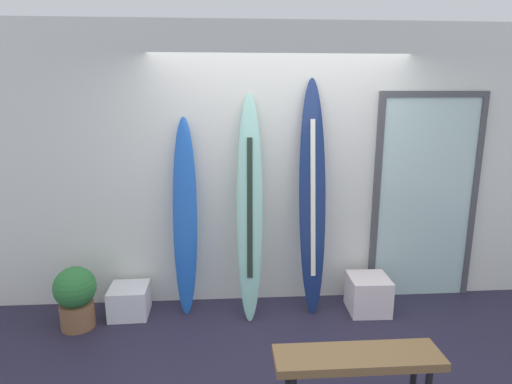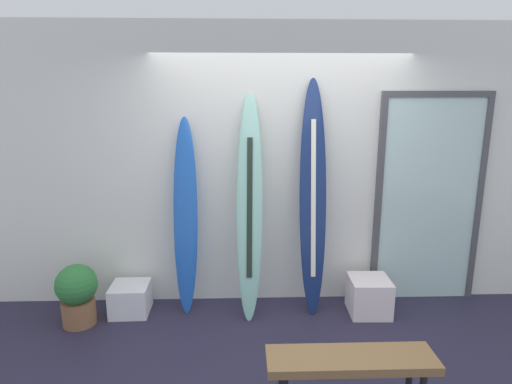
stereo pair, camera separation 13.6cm
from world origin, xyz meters
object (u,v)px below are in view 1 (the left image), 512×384
surfboard_seafoam (250,209)px  potted_plant (76,295)px  display_block_left (368,294)px  bench (358,362)px  surfboard_navy (312,200)px  display_block_center (130,301)px  glass_door (425,195)px  surfboard_cobalt (185,218)px

surfboard_seafoam → potted_plant: size_ratio=3.64×
display_block_left → bench: bench is taller
surfboard_seafoam → surfboard_navy: (0.61, 0.06, 0.07)m
bench → surfboard_seafoam: bearing=114.1°
display_block_center → glass_door: bearing=4.6°
surfboard_cobalt → surfboard_seafoam: surfboard_seafoam is taller
surfboard_seafoam → display_block_center: size_ratio=5.71×
surfboard_cobalt → surfboard_seafoam: bearing=-7.4°
glass_door → bench: (-1.19, -1.69, -0.72)m
display_block_left → display_block_center: bearing=178.0°
surfboard_navy → display_block_center: surfboard_navy is taller
display_block_center → surfboard_navy: bearing=1.5°
surfboard_seafoam → bench: surfboard_seafoam is taller
surfboard_navy → bench: (0.03, -1.49, -0.74)m
surfboard_cobalt → display_block_left: surfboard_cobalt is taller
bench → surfboard_navy: bearing=91.1°
glass_door → potted_plant: size_ratio=3.66×
glass_door → surfboard_navy: bearing=-170.9°
potted_plant → surfboard_cobalt: bearing=15.3°
display_block_left → glass_door: (0.66, 0.33, 0.93)m
surfboard_navy → glass_door: (1.22, 0.20, -0.02)m
surfboard_seafoam → surfboard_cobalt: bearing=172.6°
display_block_center → display_block_left: bearing=-2.0°
surfboard_navy → bench: surfboard_navy is taller
surfboard_cobalt → glass_door: size_ratio=0.89×
surfboard_cobalt → potted_plant: (-1.00, -0.27, -0.64)m
glass_door → potted_plant: (-3.45, -0.44, -0.79)m
surfboard_navy → surfboard_cobalt: bearing=178.9°
bench → display_block_left: bearing=68.5°
surfboard_navy → glass_door: size_ratio=1.06×
display_block_left → potted_plant: 2.80m
surfboard_navy → glass_door: 1.24m
display_block_left → potted_plant: size_ratio=0.67×
bench → surfboard_cobalt: bearing=129.8°
glass_door → bench: bearing=-125.3°
glass_door → potted_plant: 3.56m
surfboard_navy → bench: bearing=-88.9°
glass_door → potted_plant: bearing=-172.6°
display_block_left → display_block_center: (-2.36, 0.08, -0.03)m
surfboard_navy → display_block_left: 1.11m
surfboard_navy → display_block_left: (0.56, -0.13, -0.94)m
display_block_center → glass_door: glass_door is taller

